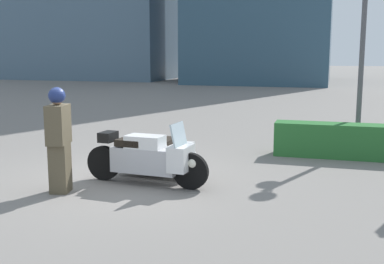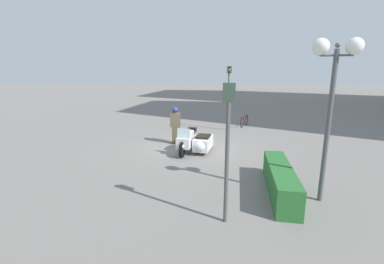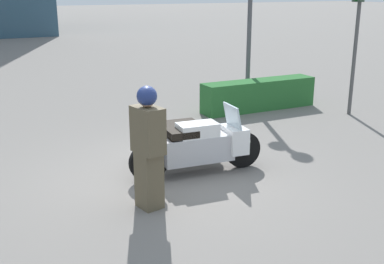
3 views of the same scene
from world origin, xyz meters
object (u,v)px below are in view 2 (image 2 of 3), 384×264
at_px(twin_lamp_post, 334,72).
at_px(officer_rider, 175,124).
at_px(traffic_light_far, 229,89).
at_px(traffic_light_near, 228,133).
at_px(hedge_bush_curbside, 280,180).
at_px(police_motorcycle, 196,142).
at_px(bicycle_parked, 244,121).

bearing_deg(twin_lamp_post, officer_rider, -134.02).
bearing_deg(traffic_light_far, traffic_light_near, -11.97).
distance_m(officer_rider, hedge_bush_curbside, 6.31).
distance_m(police_motorcycle, traffic_light_near, 5.61).
bearing_deg(twin_lamp_post, bicycle_parked, -169.85).
bearing_deg(traffic_light_near, traffic_light_far, -0.17).
height_order(twin_lamp_post, traffic_light_near, twin_lamp_post).
bearing_deg(bicycle_parked, officer_rider, -17.33).
bearing_deg(hedge_bush_curbside, twin_lamp_post, 73.49).
xyz_separation_m(traffic_light_far, bicycle_parked, (-1.38, 1.02, -2.11)).
bearing_deg(traffic_light_far, police_motorcycle, -27.53).
distance_m(traffic_light_far, bicycle_parked, 2.72).
height_order(police_motorcycle, officer_rider, officer_rider).
distance_m(hedge_bush_curbside, twin_lamp_post, 3.14).
distance_m(twin_lamp_post, traffic_light_near, 3.10).
height_order(hedge_bush_curbside, twin_lamp_post, twin_lamp_post).
relative_size(officer_rider, twin_lamp_post, 0.43).
distance_m(hedge_bush_curbside, traffic_light_near, 2.82).
bearing_deg(twin_lamp_post, traffic_light_near, -59.74).
bearing_deg(officer_rider, hedge_bush_curbside, -150.44).
relative_size(officer_rider, traffic_light_near, 0.57).
bearing_deg(police_motorcycle, hedge_bush_curbside, 45.65).
distance_m(officer_rider, bicycle_parked, 6.03).
xyz_separation_m(officer_rider, traffic_light_far, (-3.57, 2.37, 1.50)).
relative_size(hedge_bush_curbside, twin_lamp_post, 0.76).
bearing_deg(traffic_light_far, twin_lamp_post, 4.10).
bearing_deg(twin_lamp_post, traffic_light_far, -161.88).
xyz_separation_m(police_motorcycle, twin_lamp_post, (3.73, 3.97, 2.88)).
relative_size(twin_lamp_post, traffic_light_near, 1.32).
height_order(traffic_light_far, bicycle_parked, traffic_light_far).
xyz_separation_m(traffic_light_near, traffic_light_far, (-10.00, -0.36, 0.37)).
distance_m(officer_rider, traffic_light_near, 7.07).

